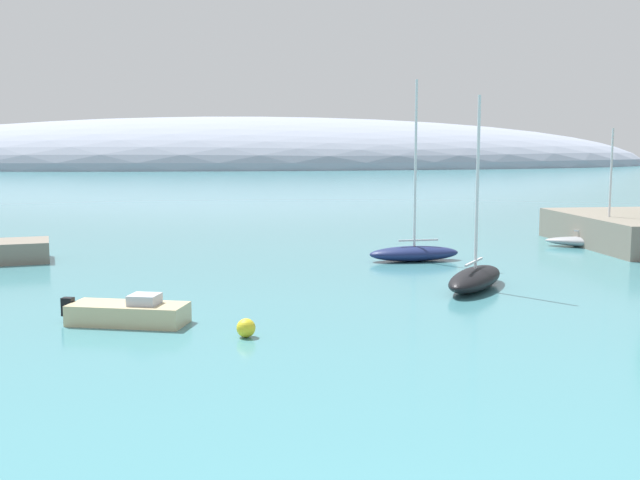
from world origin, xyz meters
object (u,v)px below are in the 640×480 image
(sailboat_black_near_shore, at_px, (475,277))
(sailboat_grey_end_of_line, at_px, (608,242))
(sailboat_navy_outer_mooring, at_px, (414,252))
(motorboat_sand_foreground, at_px, (128,313))
(mooring_buoy_yellow, at_px, (246,328))

(sailboat_black_near_shore, height_order, sailboat_grey_end_of_line, sailboat_black_near_shore)
(sailboat_navy_outer_mooring, distance_m, motorboat_sand_foreground, 21.14)
(motorboat_sand_foreground, xyz_separation_m, mooring_buoy_yellow, (4.51, -2.73, -0.10))
(motorboat_sand_foreground, height_order, mooring_buoy_yellow, motorboat_sand_foreground)
(sailboat_navy_outer_mooring, bearing_deg, sailboat_black_near_shore, 89.97)
(sailboat_grey_end_of_line, relative_size, motorboat_sand_foreground, 1.58)
(sailboat_navy_outer_mooring, relative_size, motorboat_sand_foreground, 2.09)
(sailboat_navy_outer_mooring, xyz_separation_m, mooring_buoy_yellow, (-10.74, -17.36, -0.23))
(sailboat_grey_end_of_line, bearing_deg, motorboat_sand_foreground, -122.04)
(sailboat_grey_end_of_line, height_order, mooring_buoy_yellow, sailboat_grey_end_of_line)
(sailboat_black_near_shore, relative_size, mooring_buoy_yellow, 13.28)
(sailboat_navy_outer_mooring, relative_size, mooring_buoy_yellow, 15.30)
(sailboat_black_near_shore, relative_size, sailboat_navy_outer_mooring, 0.87)
(sailboat_navy_outer_mooring, distance_m, sailboat_grey_end_of_line, 14.94)
(sailboat_black_near_shore, bearing_deg, motorboat_sand_foreground, 142.90)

